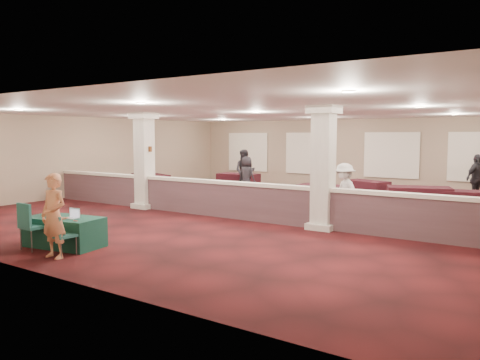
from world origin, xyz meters
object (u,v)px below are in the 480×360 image
Objects in this scene: attendee_b at (344,192)px; far_table_front_center at (323,195)px; far_table_front_right at (419,199)px; far_table_back_right at (457,202)px; far_table_front_left at (151,183)px; far_table_back_left at (238,182)px; conf_chair_main at (60,232)px; far_table_back_center at (367,189)px; woman at (54,216)px; attendee_a at (245,171)px; attendee_c at (476,179)px; conf_chair_side at (31,222)px; near_table at (64,232)px; attendee_d at (247,175)px.

far_table_front_center is at bearing 160.74° from attendee_b.
far_table_front_right reaches higher than far_table_back_right.
far_table_front_left is 1.07× the size of far_table_back_left.
attendee_b is at bearing -34.23° from far_table_back_left.
attendee_b is at bearing -10.64° from far_table_front_left.
conf_chair_main is 12.45m from far_table_back_center.
woman is at bearing -114.22° from far_table_front_right.
far_table_back_center is 5.13m from attendee_a.
attendee_c is (2.65, 5.99, 0.06)m from attendee_b.
conf_chair_side is at bearing -118.88° from far_table_front_right.
far_table_back_right is 1.07× the size of attendee_b.
woman is at bearing -55.05° from far_table_front_left.
attendee_b is at bearing 49.82° from near_table.
far_table_back_center is at bearing 5.01° from far_table_back_left.
attendee_b reaches higher than attendee_d.
far_table_back_center is (8.39, 3.40, -0.05)m from far_table_front_left.
far_table_front_center is 2.72m from far_table_back_center.
conf_chair_main is 7.79m from attendee_b.
far_table_back_left is (-8.25, 1.68, -0.02)m from far_table_front_right.
attendee_a is 8.94m from attendee_c.
woman is 11.19m from far_table_front_right.
far_table_front_right is 1.15× the size of far_table_back_center.
far_table_front_center is 0.94× the size of attendee_a.
attendee_c is 8.67m from attendee_d.
far_table_front_left is at bearing -174.28° from far_table_front_center.
far_table_front_center is (2.10, 9.06, 0.03)m from near_table.
far_table_front_center reaches higher than near_table.
conf_chair_main is 11.07m from far_table_front_right.
attendee_b is at bearing 153.11° from attendee_d.
conf_chair_side is at bearing 169.32° from woman.
attendee_d is (3.84, 1.72, 0.40)m from far_table_front_left.
attendee_d is at bearing 166.28° from far_table_front_center.
near_table is at bearing -98.23° from attendee_a.
attendee_b is (9.50, -1.78, 0.43)m from far_table_front_left.
far_table_front_left is (-5.60, 8.28, 0.07)m from near_table.
far_table_front_right is 7.53m from attendee_a.
attendee_b is (4.20, 7.10, 0.23)m from conf_chair_side.
conf_chair_side is at bearing 102.68° from attendee_d.
near_table is at bearing -118.99° from far_table_front_right.
far_table_front_right is (3.16, 0.44, 0.04)m from far_table_front_center.
conf_chair_side reaches higher than far_table_front_right.
far_table_back_left is 1.75m from attendee_d.
far_table_front_right is 1.09× the size of attendee_c.
woman is at bearing -95.66° from attendee_a.
far_table_back_center is at bearing 78.10° from conf_chair_side.
far_table_back_left is at bearing 108.48° from conf_chair_main.
attendee_d reaches higher than far_table_back_center.
far_table_front_center is at bearing -22.68° from far_table_back_left.
far_table_front_left reaches higher than near_table.
attendee_a reaches higher than attendee_b.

